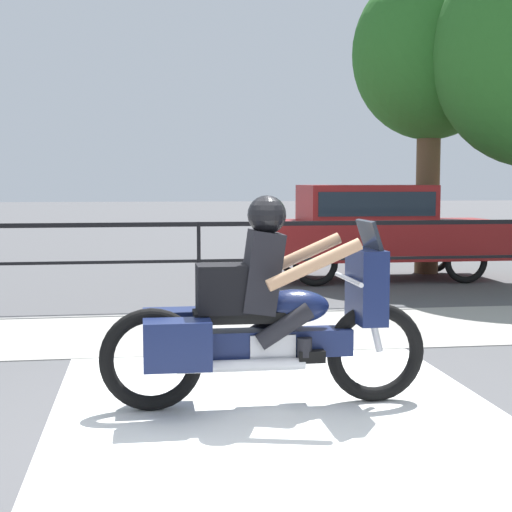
# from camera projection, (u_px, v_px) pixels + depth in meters

# --- Properties ---
(ground_plane) EXTENTS (120.00, 120.00, 0.00)m
(ground_plane) POSITION_uv_depth(u_px,v_px,m) (252.00, 423.00, 5.50)
(ground_plane) COLOR #4C4C4F
(sidewalk_band) EXTENTS (44.00, 2.40, 0.01)m
(sidewalk_band) POSITION_uv_depth(u_px,v_px,m) (210.00, 331.00, 8.85)
(sidewalk_band) COLOR #99968E
(sidewalk_band) RESTS_ON ground
(crosswalk_band) EXTENTS (3.31, 6.00, 0.01)m
(crosswalk_band) POSITION_uv_depth(u_px,v_px,m) (289.00, 430.00, 5.34)
(crosswalk_band) COLOR silver
(crosswalk_band) RESTS_ON ground
(fence_railing) EXTENTS (36.00, 0.05, 1.16)m
(fence_railing) POSITION_uv_depth(u_px,v_px,m) (199.00, 240.00, 10.41)
(fence_railing) COLOR black
(fence_railing) RESTS_ON ground
(motorcycle) EXTENTS (2.48, 0.76, 1.59)m
(motorcycle) POSITION_uv_depth(u_px,v_px,m) (262.00, 316.00, 5.86)
(motorcycle) COLOR black
(motorcycle) RESTS_ON ground
(parked_car) EXTENTS (4.12, 1.64, 1.63)m
(parked_car) POSITION_uv_depth(u_px,v_px,m) (373.00, 225.00, 13.47)
(parked_car) COLOR maroon
(parked_car) RESTS_ON ground
(tree_behind_car) EXTENTS (2.82, 2.82, 5.54)m
(tree_behind_car) POSITION_uv_depth(u_px,v_px,m) (430.00, 56.00, 14.12)
(tree_behind_car) COLOR brown
(tree_behind_car) RESTS_ON ground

